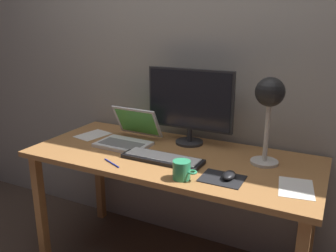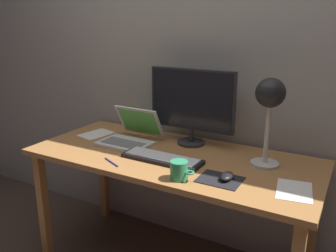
% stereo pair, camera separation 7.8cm
% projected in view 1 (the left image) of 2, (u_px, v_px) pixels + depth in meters
% --- Properties ---
extents(back_wall, '(4.80, 0.06, 2.60)m').
position_uv_depth(back_wall, '(201.00, 47.00, 2.14)').
color(back_wall, '#9E998E').
rests_on(back_wall, ground).
extents(desk, '(1.60, 0.70, 0.74)m').
position_uv_depth(desk, '(171.00, 168.00, 1.99)').
color(desk, '#A8703D').
rests_on(desk, ground).
extents(monitor, '(0.53, 0.17, 0.45)m').
position_uv_depth(monitor, '(190.00, 102.00, 2.07)').
color(monitor, '#28282B').
rests_on(monitor, desk).
extents(keyboard_main, '(0.44, 0.15, 0.03)m').
position_uv_depth(keyboard_main, '(162.00, 158.00, 1.88)').
color(keyboard_main, black).
rests_on(keyboard_main, desk).
extents(laptop, '(0.32, 0.32, 0.21)m').
position_uv_depth(laptop, '(130.00, 133.00, 2.14)').
color(laptop, silver).
rests_on(laptop, desk).
extents(desk_lamp, '(0.15, 0.15, 0.45)m').
position_uv_depth(desk_lamp, '(269.00, 100.00, 1.75)').
color(desk_lamp, beige).
rests_on(desk_lamp, desk).
extents(mousepad, '(0.20, 0.16, 0.00)m').
position_uv_depth(mousepad, '(222.00, 179.00, 1.66)').
color(mousepad, black).
rests_on(mousepad, desk).
extents(mouse, '(0.06, 0.10, 0.03)m').
position_uv_depth(mouse, '(229.00, 175.00, 1.66)').
color(mouse, black).
rests_on(mouse, mousepad).
extents(coffee_mug, '(0.12, 0.08, 0.09)m').
position_uv_depth(coffee_mug, '(182.00, 170.00, 1.65)').
color(coffee_mug, '#339966').
rests_on(coffee_mug, desk).
extents(paper_sheet_near_mouse, '(0.19, 0.24, 0.00)m').
position_uv_depth(paper_sheet_near_mouse, '(93.00, 135.00, 2.30)').
color(paper_sheet_near_mouse, white).
rests_on(paper_sheet_near_mouse, desk).
extents(paper_sheet_by_keyboard, '(0.18, 0.23, 0.00)m').
position_uv_depth(paper_sheet_by_keyboard, '(296.00, 188.00, 1.57)').
color(paper_sheet_by_keyboard, white).
rests_on(paper_sheet_by_keyboard, desk).
extents(pen, '(0.13, 0.07, 0.01)m').
position_uv_depth(pen, '(112.00, 163.00, 1.84)').
color(pen, '#2633A5').
rests_on(pen, desk).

